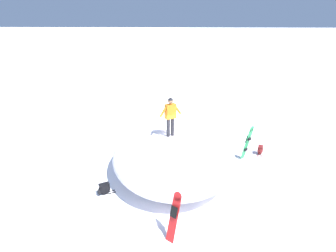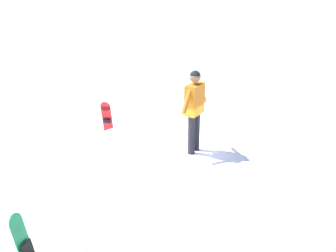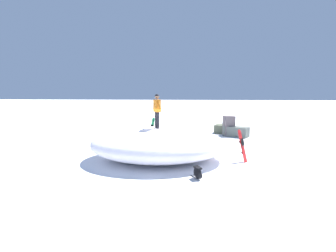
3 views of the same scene
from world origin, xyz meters
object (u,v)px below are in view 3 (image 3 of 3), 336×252
snowboard_primary_upright (242,145)px  backpack_near (198,173)px  snowboarder_standing (157,108)px  snowboard_secondary_upright (152,131)px  backpack_far (145,139)px

snowboard_primary_upright → backpack_near: (2.07, 2.62, -0.54)m
snowboarder_standing → backpack_near: 3.83m
snowboard_secondary_upright → backpack_far: size_ratio=3.01×
backpack_far → snowboard_secondary_upright: bearing=127.3°
backpack_near → snowboard_secondary_upright: bearing=-63.5°
snowboard_secondary_upright → backpack_near: bearing=116.5°
snowboard_primary_upright → backpack_far: 6.85m
snowboard_primary_upright → snowboard_secondary_upright: 5.89m
snowboard_primary_upright → backpack_near: bearing=51.8°
backpack_near → snowboarder_standing: bearing=-50.7°
snowboarder_standing → snowboard_primary_upright: 4.38m
backpack_near → backpack_far: size_ratio=1.16×
snowboarder_standing → backpack_far: 5.04m
snowboarder_standing → backpack_far: snowboarder_standing is taller
backpack_near → backpack_far: 7.46m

